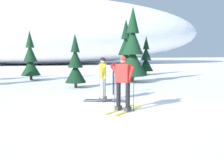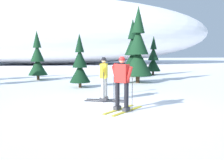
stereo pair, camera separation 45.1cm
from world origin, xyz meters
name	(u,v)px [view 2 (the right image)]	position (x,y,z in m)	size (l,w,h in m)	color
ground_plane	(114,108)	(0.00, 0.00, 0.00)	(120.00, 120.00, 0.00)	white
skier_red_jacket	(122,82)	(0.17, -0.52, 0.98)	(1.57, 1.50, 1.83)	gold
skier_yellow_jacket	(104,78)	(-0.16, 1.28, 0.93)	(1.76, 0.99, 1.77)	black
pine_tree_center_left	(38,59)	(-3.61, 9.36, 1.42)	(1.31, 1.31, 3.40)	#47301E
pine_tree_center	(80,65)	(-0.92, 5.16, 1.23)	(1.14, 1.14, 2.95)	#47301E
pine_tree_center_right	(138,51)	(2.78, 6.58, 1.99)	(1.83, 1.83, 4.75)	#47301E
pine_tree_right	(133,53)	(3.38, 10.13, 1.86)	(1.72, 1.72, 4.45)	#47301E
pine_tree_far_right	(153,59)	(5.49, 11.31, 1.36)	(1.26, 1.26, 3.26)	#47301E
snow_ridge_background	(54,31)	(-3.49, 30.32, 4.98)	(49.93, 15.90, 9.96)	white
trail_marker_post	(116,77)	(0.58, 2.60, 0.83)	(0.28, 0.07, 1.46)	black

